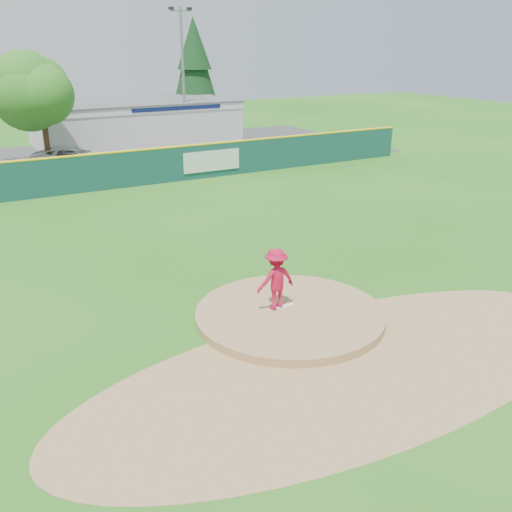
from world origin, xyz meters
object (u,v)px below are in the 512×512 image
deciduous_tree (41,95)px  light_pole_right (183,71)px  van (72,157)px  pitcher (276,279)px  pool_building_grp (135,122)px  conifer_tree (194,67)px

deciduous_tree → light_pole_right: (11.00, 4.00, 0.99)m
van → light_pole_right: size_ratio=0.50×
pitcher → pool_building_grp: 32.24m
van → light_pole_right: (9.64, 4.24, 4.83)m
van → conifer_tree: conifer_tree is taller
pitcher → deciduous_tree: deciduous_tree is taller
deciduous_tree → conifer_tree: bearing=36.3°
pitcher → pool_building_grp: (6.26, 31.62, 0.49)m
pool_building_grp → pitcher: bearing=-101.2°
pitcher → van: (-0.39, 24.39, -0.46)m
pitcher → pool_building_grp: bearing=-101.6°
conifer_tree → light_pole_right: 8.06m
pitcher → pool_building_grp: pool_building_grp is taller
deciduous_tree → van: bearing=-10.0°
pool_building_grp → deciduous_tree: size_ratio=2.07×
deciduous_tree → conifer_tree: size_ratio=0.77×
pitcher → light_pole_right: size_ratio=0.18×
deciduous_tree → pitcher: bearing=-86.0°
pitcher → conifer_tree: 38.27m
van → conifer_tree: (13.64, 11.24, 4.83)m
pool_building_grp → deciduous_tree: 11.01m
deciduous_tree → pool_building_grp: bearing=41.2°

